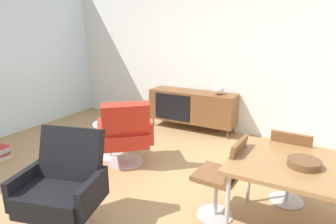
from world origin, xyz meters
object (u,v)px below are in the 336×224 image
object	(u,v)px
dining_chair_back_left	(290,164)
armchair_black_shell	(63,184)
sideboard	(192,107)
lounge_chair_red	(125,133)
dining_chair_near_window	(223,175)
fruit_bowl	(108,121)
dining_table	(332,175)
wooden_bowl_on_table	(304,163)
side_table_round	(109,136)
vase_cobalt	(219,90)

from	to	relation	value
dining_chair_back_left	armchair_black_shell	size ratio (longest dim) A/B	0.90
sideboard	lounge_chair_red	size ratio (longest dim) A/B	1.69
dining_chair_near_window	fruit_bowl	xyz separation A→B (m)	(-1.90, 0.60, 0.09)
dining_chair_near_window	dining_table	bearing A→B (deg)	0.20
dining_table	lounge_chair_red	bearing A→B (deg)	168.27
armchair_black_shell	sideboard	bearing A→B (deg)	92.28
dining_table	wooden_bowl_on_table	size ratio (longest dim) A/B	6.15
wooden_bowl_on_table	dining_chair_near_window	bearing A→B (deg)	176.70
sideboard	fruit_bowl	distance (m)	1.78
side_table_round	fruit_bowl	size ratio (longest dim) A/B	2.60
fruit_bowl	armchair_black_shell	bearing A→B (deg)	-64.83
vase_cobalt	lounge_chair_red	xyz separation A→B (m)	(-0.68, -1.78, -0.33)
dining_chair_near_window	lounge_chair_red	xyz separation A→B (m)	(-1.54, 0.51, -0.00)
sideboard	dining_chair_back_left	bearing A→B (deg)	-42.53
dining_table	side_table_round	world-z (taller)	dining_table
wooden_bowl_on_table	side_table_round	xyz separation A→B (m)	(-2.58, 0.64, -0.45)
side_table_round	wooden_bowl_on_table	bearing A→B (deg)	-13.87
dining_table	lounge_chair_red	size ratio (longest dim) A/B	1.69
sideboard	fruit_bowl	size ratio (longest dim) A/B	8.00
fruit_bowl	wooden_bowl_on_table	bearing A→B (deg)	-13.91
sideboard	side_table_round	bearing A→B (deg)	-108.28
dining_table	lounge_chair_red	xyz separation A→B (m)	(-2.43, 0.50, -0.23)
sideboard	vase_cobalt	distance (m)	0.61
dining_chair_near_window	fruit_bowl	bearing A→B (deg)	162.47
side_table_round	dining_table	bearing A→B (deg)	-12.04
dining_table	fruit_bowl	size ratio (longest dim) A/B	8.00
dining_chair_near_window	armchair_black_shell	xyz separation A→B (m)	(-1.22, -0.85, -0.00)
sideboard	dining_table	world-z (taller)	dining_table
fruit_bowl	side_table_round	bearing A→B (deg)	-91.60
wooden_bowl_on_table	armchair_black_shell	size ratio (longest dim) A/B	0.27
vase_cobalt	fruit_bowl	distance (m)	2.00
sideboard	dining_table	distance (m)	3.20
dining_table	dining_chair_near_window	xyz separation A→B (m)	(-0.89, -0.00, -0.23)
wooden_bowl_on_table	fruit_bowl	distance (m)	2.67
vase_cobalt	fruit_bowl	bearing A→B (deg)	-121.82
dining_table	dining_chair_near_window	world-z (taller)	dining_chair_near_window
dining_chair_near_window	dining_chair_back_left	xyz separation A→B (m)	(0.54, 0.56, 0.00)
wooden_bowl_on_table	fruit_bowl	xyz separation A→B (m)	(-2.58, 0.64, -0.21)
vase_cobalt	side_table_round	distance (m)	2.04
dining_chair_near_window	fruit_bowl	size ratio (longest dim) A/B	4.28
dining_chair_back_left	lounge_chair_red	bearing A→B (deg)	-178.47
wooden_bowl_on_table	dining_chair_back_left	bearing A→B (deg)	103.53
lounge_chair_red	side_table_round	xyz separation A→B (m)	(-0.36, 0.09, -0.15)
vase_cobalt	side_table_round	xyz separation A→B (m)	(-1.05, -1.69, -0.48)
wooden_bowl_on_table	lounge_chair_red	distance (m)	2.30
vase_cobalt	lounge_chair_red	distance (m)	1.94
lounge_chair_red	dining_chair_near_window	bearing A→B (deg)	-18.26
sideboard	armchair_black_shell	size ratio (longest dim) A/B	1.69
wooden_bowl_on_table	armchair_black_shell	bearing A→B (deg)	-156.80
armchair_black_shell	fruit_bowl	xyz separation A→B (m)	(-0.68, 1.45, 0.09)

